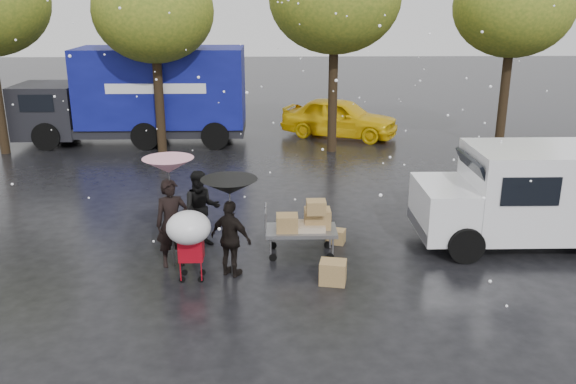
{
  "coord_description": "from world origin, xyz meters",
  "views": [
    {
      "loc": [
        0.42,
        -11.06,
        5.31
      ],
      "look_at": [
        0.72,
        1.0,
        1.4
      ],
      "focal_mm": 38.0,
      "sensor_mm": 36.0,
      "label": 1
    }
  ],
  "objects_px": {
    "vendor_cart": "(305,223)",
    "person_pink": "(172,223)",
    "shopping_cart": "(189,231)",
    "person_black": "(231,239)",
    "blue_truck": "(140,96)",
    "yellow_taxi": "(340,118)",
    "white_van": "(538,194)"
  },
  "relations": [
    {
      "from": "shopping_cart",
      "to": "yellow_taxi",
      "type": "xyz_separation_m",
      "value": [
        4.2,
        12.61,
        -0.3
      ]
    },
    {
      "from": "vendor_cart",
      "to": "blue_truck",
      "type": "bearing_deg",
      "value": 117.72
    },
    {
      "from": "white_van",
      "to": "blue_truck",
      "type": "distance_m",
      "value": 14.72
    },
    {
      "from": "person_pink",
      "to": "yellow_taxi",
      "type": "distance_m",
      "value": 12.68
    },
    {
      "from": "shopping_cart",
      "to": "blue_truck",
      "type": "distance_m",
      "value": 12.34
    },
    {
      "from": "person_pink",
      "to": "person_black",
      "type": "xyz_separation_m",
      "value": [
        1.22,
        -0.51,
        -0.14
      ]
    },
    {
      "from": "yellow_taxi",
      "to": "person_black",
      "type": "bearing_deg",
      "value": -171.71
    },
    {
      "from": "person_pink",
      "to": "white_van",
      "type": "relative_size",
      "value": 0.37
    },
    {
      "from": "yellow_taxi",
      "to": "blue_truck",
      "type": "bearing_deg",
      "value": 119.55
    },
    {
      "from": "person_black",
      "to": "white_van",
      "type": "xyz_separation_m",
      "value": [
        6.62,
        1.46,
        0.38
      ]
    },
    {
      "from": "person_black",
      "to": "vendor_cart",
      "type": "bearing_deg",
      "value": -116.64
    },
    {
      "from": "vendor_cart",
      "to": "blue_truck",
      "type": "xyz_separation_m",
      "value": [
        -5.57,
        10.6,
        1.03
      ]
    },
    {
      "from": "person_pink",
      "to": "yellow_taxi",
      "type": "bearing_deg",
      "value": 50.07
    },
    {
      "from": "vendor_cart",
      "to": "shopping_cart",
      "type": "height_order",
      "value": "shopping_cart"
    },
    {
      "from": "person_pink",
      "to": "person_black",
      "type": "bearing_deg",
      "value": -41.05
    },
    {
      "from": "vendor_cart",
      "to": "white_van",
      "type": "bearing_deg",
      "value": 5.58
    },
    {
      "from": "vendor_cart",
      "to": "person_pink",
      "type": "bearing_deg",
      "value": -170.56
    },
    {
      "from": "shopping_cart",
      "to": "person_black",
      "type": "bearing_deg",
      "value": 21.92
    },
    {
      "from": "vendor_cart",
      "to": "blue_truck",
      "type": "height_order",
      "value": "blue_truck"
    },
    {
      "from": "person_black",
      "to": "white_van",
      "type": "relative_size",
      "value": 0.32
    },
    {
      "from": "vendor_cart",
      "to": "person_black",
      "type": "bearing_deg",
      "value": -147.36
    },
    {
      "from": "person_pink",
      "to": "shopping_cart",
      "type": "xyz_separation_m",
      "value": [
        0.46,
        -0.82,
        0.15
      ]
    },
    {
      "from": "vendor_cart",
      "to": "white_van",
      "type": "relative_size",
      "value": 0.31
    },
    {
      "from": "shopping_cart",
      "to": "white_van",
      "type": "height_order",
      "value": "white_van"
    },
    {
      "from": "person_pink",
      "to": "blue_truck",
      "type": "relative_size",
      "value": 0.22
    },
    {
      "from": "blue_truck",
      "to": "yellow_taxi",
      "type": "distance_m",
      "value": 7.61
    },
    {
      "from": "white_van",
      "to": "blue_truck",
      "type": "bearing_deg",
      "value": 136.63
    },
    {
      "from": "person_black",
      "to": "vendor_cart",
      "type": "distance_m",
      "value": 1.78
    },
    {
      "from": "shopping_cart",
      "to": "white_van",
      "type": "relative_size",
      "value": 0.3
    },
    {
      "from": "person_black",
      "to": "vendor_cart",
      "type": "relative_size",
      "value": 1.02
    },
    {
      "from": "person_pink",
      "to": "vendor_cart",
      "type": "relative_size",
      "value": 1.2
    },
    {
      "from": "person_pink",
      "to": "blue_truck",
      "type": "bearing_deg",
      "value": 86.08
    }
  ]
}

